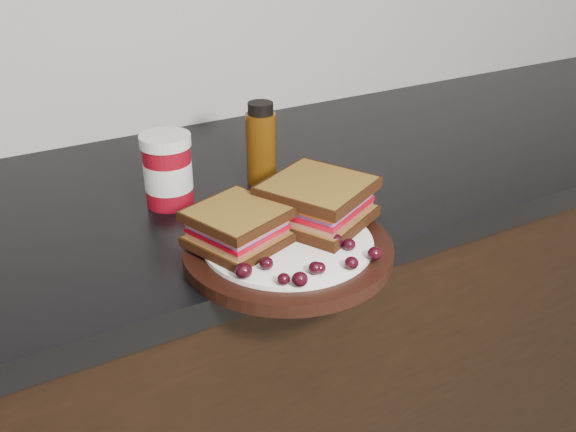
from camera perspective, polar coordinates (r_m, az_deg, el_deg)
name	(u,v)px	position (r m, az deg, el deg)	size (l,w,h in m)	color
base_cabinets	(214,405)	(1.32, -6.58, -16.37)	(3.96, 0.58, 0.86)	black
countertop	(200,200)	(1.07, -7.85, 1.43)	(3.98, 0.60, 0.04)	black
plate	(288,250)	(0.85, 0.00, -3.04)	(0.28, 0.28, 0.02)	black
sandwich_left	(237,227)	(0.83, -4.53, -0.97)	(0.11, 0.11, 0.05)	brown
sandwich_right	(317,202)	(0.88, 2.63, 1.26)	(0.13, 0.13, 0.06)	brown
grape_0	(244,271)	(0.77, -3.97, -4.86)	(0.02, 0.02, 0.02)	black
grape_1	(266,263)	(0.78, -1.93, -4.23)	(0.02, 0.02, 0.02)	black
grape_2	(284,279)	(0.75, -0.39, -5.62)	(0.02, 0.02, 0.01)	black
grape_3	(300,279)	(0.75, 1.06, -5.64)	(0.02, 0.02, 0.02)	black
grape_4	(316,268)	(0.77, 2.46, -4.63)	(0.02, 0.02, 0.02)	black
grape_5	(320,268)	(0.77, 2.82, -4.64)	(0.02, 0.02, 0.01)	black
grape_6	(352,263)	(0.79, 5.67, -4.18)	(0.02, 0.02, 0.02)	black
grape_7	(375,253)	(0.81, 7.72, -3.32)	(0.02, 0.02, 0.02)	black
grape_8	(349,245)	(0.82, 5.47, -2.54)	(0.02, 0.02, 0.02)	black
grape_9	(336,241)	(0.83, 4.25, -2.22)	(0.02, 0.02, 0.02)	black
grape_10	(346,224)	(0.87, 5.17, -0.71)	(0.02, 0.02, 0.02)	black
grape_11	(333,222)	(0.88, 4.03, -0.56)	(0.02, 0.02, 0.01)	black
grape_12	(329,218)	(0.89, 3.67, -0.14)	(0.02, 0.02, 0.02)	black
grape_13	(299,207)	(0.91, 0.98, 0.81)	(0.02, 0.02, 0.02)	black
grape_14	(235,230)	(0.86, -4.74, -1.26)	(0.02, 0.02, 0.01)	black
grape_15	(249,236)	(0.84, -3.46, -1.83)	(0.02, 0.02, 0.02)	black
grape_16	(236,249)	(0.81, -4.65, -2.98)	(0.02, 0.02, 0.02)	black
grape_17	(234,252)	(0.81, -4.80, -3.21)	(0.02, 0.02, 0.02)	black
grape_18	(236,232)	(0.85, -4.66, -1.42)	(0.02, 0.02, 0.02)	black
grape_19	(223,235)	(0.84, -5.76, -1.70)	(0.02, 0.02, 0.02)	black
grape_20	(257,248)	(0.81, -2.74, -2.84)	(0.02, 0.02, 0.02)	black
condiment_jar	(168,170)	(0.99, -10.64, 4.03)	(0.08, 0.08, 0.11)	maroon
oil_bottle	(261,143)	(1.05, -2.40, 6.49)	(0.05, 0.05, 0.14)	#4C2A07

